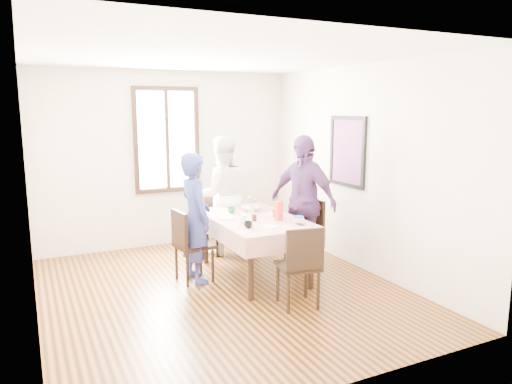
% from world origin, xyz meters
% --- Properties ---
extents(ground, '(4.50, 4.50, 0.00)m').
position_xyz_m(ground, '(0.00, 0.00, 0.00)').
color(ground, black).
rests_on(ground, ground).
extents(back_wall, '(4.00, 0.00, 4.00)m').
position_xyz_m(back_wall, '(0.00, 2.25, 1.35)').
color(back_wall, beige).
rests_on(back_wall, ground).
extents(right_wall, '(0.00, 4.50, 4.50)m').
position_xyz_m(right_wall, '(2.00, 0.00, 1.35)').
color(right_wall, beige).
rests_on(right_wall, ground).
extents(window_frame, '(1.02, 0.06, 1.62)m').
position_xyz_m(window_frame, '(0.00, 2.23, 1.65)').
color(window_frame, black).
rests_on(window_frame, back_wall).
extents(window_pane, '(0.90, 0.02, 1.50)m').
position_xyz_m(window_pane, '(0.00, 2.24, 1.65)').
color(window_pane, white).
rests_on(window_pane, back_wall).
extents(art_poster, '(0.04, 0.76, 0.96)m').
position_xyz_m(art_poster, '(1.98, 0.30, 1.55)').
color(art_poster, red).
rests_on(art_poster, right_wall).
extents(dining_table, '(0.91, 1.58, 0.75)m').
position_xyz_m(dining_table, '(0.58, 0.33, 0.38)').
color(dining_table, black).
rests_on(dining_table, ground).
extents(tablecloth, '(1.03, 1.70, 0.01)m').
position_xyz_m(tablecloth, '(0.58, 0.33, 0.76)').
color(tablecloth, '#610C04').
rests_on(tablecloth, dining_table).
extents(chair_left, '(0.46, 0.46, 0.91)m').
position_xyz_m(chair_left, '(-0.18, 0.48, 0.46)').
color(chair_left, black).
rests_on(chair_left, ground).
extents(chair_right, '(0.45, 0.45, 0.91)m').
position_xyz_m(chair_right, '(1.34, 0.38, 0.46)').
color(chair_right, black).
rests_on(chair_right, ground).
extents(chair_far, '(0.44, 0.44, 0.91)m').
position_xyz_m(chair_far, '(0.58, 1.42, 0.46)').
color(chair_far, black).
rests_on(chair_far, ground).
extents(chair_near, '(0.48, 0.48, 0.91)m').
position_xyz_m(chair_near, '(0.58, -0.76, 0.46)').
color(chair_near, black).
rests_on(chair_near, ground).
extents(person_left, '(0.42, 0.61, 1.61)m').
position_xyz_m(person_left, '(-0.16, 0.48, 0.81)').
color(person_left, navy).
rests_on(person_left, ground).
extents(person_far, '(0.94, 0.79, 1.74)m').
position_xyz_m(person_far, '(0.58, 1.40, 0.87)').
color(person_far, white).
rests_on(person_far, ground).
extents(person_right, '(0.78, 1.14, 1.79)m').
position_xyz_m(person_right, '(1.32, 0.38, 0.90)').
color(person_right, '#553369').
rests_on(person_right, ground).
extents(mug_black, '(0.11, 0.11, 0.08)m').
position_xyz_m(mug_black, '(0.28, -0.12, 0.80)').
color(mug_black, black).
rests_on(mug_black, tablecloth).
extents(mug_flag, '(0.11, 0.11, 0.08)m').
position_xyz_m(mug_flag, '(0.84, 0.25, 0.80)').
color(mug_flag, red).
rests_on(mug_flag, tablecloth).
extents(mug_green, '(0.11, 0.11, 0.08)m').
position_xyz_m(mug_green, '(0.42, 0.70, 0.80)').
color(mug_green, '#0C7226').
rests_on(mug_green, tablecloth).
extents(serving_bowl, '(0.31, 0.31, 0.06)m').
position_xyz_m(serving_bowl, '(0.70, 0.71, 0.79)').
color(serving_bowl, white).
rests_on(serving_bowl, tablecloth).
extents(juice_carton, '(0.08, 0.08, 0.24)m').
position_xyz_m(juice_carton, '(0.79, 0.06, 0.88)').
color(juice_carton, red).
rests_on(juice_carton, tablecloth).
extents(butter_tub, '(0.12, 0.12, 0.06)m').
position_xyz_m(butter_tub, '(0.95, -0.14, 0.79)').
color(butter_tub, white).
rests_on(butter_tub, tablecloth).
extents(jam_jar, '(0.06, 0.06, 0.08)m').
position_xyz_m(jam_jar, '(0.50, 0.16, 0.80)').
color(jam_jar, black).
rests_on(jam_jar, tablecloth).
extents(drinking_glass, '(0.08, 0.08, 0.11)m').
position_xyz_m(drinking_glass, '(0.31, 0.09, 0.82)').
color(drinking_glass, silver).
rests_on(drinking_glass, tablecloth).
extents(smartphone, '(0.06, 0.12, 0.01)m').
position_xyz_m(smartphone, '(0.91, -0.25, 0.77)').
color(smartphone, black).
rests_on(smartphone, tablecloth).
extents(flower_vase, '(0.07, 0.07, 0.15)m').
position_xyz_m(flower_vase, '(0.59, 0.41, 0.84)').
color(flower_vase, silver).
rests_on(flower_vase, tablecloth).
extents(plate_left, '(0.20, 0.20, 0.01)m').
position_xyz_m(plate_left, '(0.25, 0.43, 0.77)').
color(plate_left, white).
rests_on(plate_left, tablecloth).
extents(plate_right, '(0.20, 0.20, 0.01)m').
position_xyz_m(plate_right, '(0.90, 0.40, 0.77)').
color(plate_right, white).
rests_on(plate_right, tablecloth).
extents(plate_near, '(0.20, 0.20, 0.01)m').
position_xyz_m(plate_near, '(0.52, -0.22, 0.77)').
color(plate_near, white).
rests_on(plate_near, tablecloth).
extents(butter_lid, '(0.12, 0.12, 0.01)m').
position_xyz_m(butter_lid, '(0.95, -0.14, 0.83)').
color(butter_lid, blue).
rests_on(butter_lid, butter_tub).
extents(flower_bunch, '(0.09, 0.09, 0.10)m').
position_xyz_m(flower_bunch, '(0.59, 0.41, 0.96)').
color(flower_bunch, yellow).
rests_on(flower_bunch, flower_vase).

